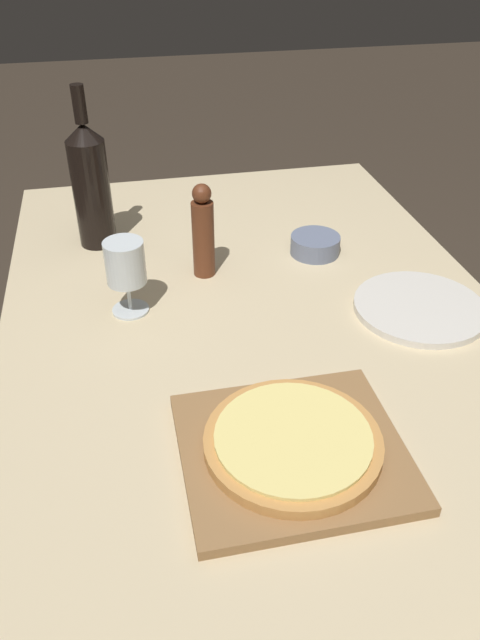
# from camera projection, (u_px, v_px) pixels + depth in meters

# --- Properties ---
(ground_plane) EXTENTS (12.00, 12.00, 0.00)m
(ground_plane) POSITION_uv_depth(u_px,v_px,m) (267.00, 605.00, 1.52)
(ground_plane) COLOR #382D23
(dining_table) EXTENTS (0.98, 1.78, 0.75)m
(dining_table) POSITION_uv_depth(u_px,v_px,m) (276.00, 399.00, 1.13)
(dining_table) COLOR #CCB78E
(dining_table) RESTS_ON ground_plane
(cutting_board) EXTENTS (0.33, 0.29, 0.02)m
(cutting_board) POSITION_uv_depth(u_px,v_px,m) (292.00, 451.00, 0.92)
(cutting_board) COLOR olive
(cutting_board) RESTS_ON dining_table
(pizza) EXTENTS (0.26, 0.26, 0.02)m
(pizza) POSITION_uv_depth(u_px,v_px,m) (293.00, 441.00, 0.90)
(pizza) COLOR #C68947
(pizza) RESTS_ON cutting_board
(wine_bottle) EXTENTS (0.08, 0.08, 0.36)m
(wine_bottle) POSITION_uv_depth(u_px,v_px,m) (91.00, 184.00, 1.39)
(wine_bottle) COLOR black
(wine_bottle) RESTS_ON dining_table
(pepper_mill) EXTENTS (0.05, 0.05, 0.21)m
(pepper_mill) POSITION_uv_depth(u_px,v_px,m) (203.00, 233.00, 1.30)
(pepper_mill) COLOR #5B2D19
(pepper_mill) RESTS_ON dining_table
(wine_glass) EXTENTS (0.08, 0.08, 0.15)m
(wine_glass) POSITION_uv_depth(u_px,v_px,m) (125.00, 265.00, 1.17)
(wine_glass) COLOR silver
(wine_glass) RESTS_ON dining_table
(small_bowl) EXTENTS (0.11, 0.11, 0.04)m
(small_bowl) POSITION_uv_depth(u_px,v_px,m) (315.00, 245.00, 1.41)
(small_bowl) COLOR slate
(small_bowl) RESTS_ON dining_table
(dinner_plate) EXTENTS (0.26, 0.26, 0.01)m
(dinner_plate) POSITION_uv_depth(u_px,v_px,m) (420.00, 307.00, 1.23)
(dinner_plate) COLOR silver
(dinner_plate) RESTS_ON dining_table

